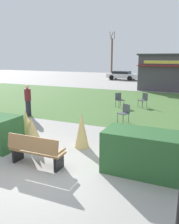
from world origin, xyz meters
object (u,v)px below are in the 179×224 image
Objects in this scene: parked_car_center_slot at (161,76)px; tree_center_bg at (112,57)px; cafe_chair_center at (125,112)px; person_strolling at (28,100)px; park_bench at (36,150)px; parked_car_west_slot at (122,75)px; cafe_chair_west at (144,99)px; cafe_chair_east at (119,99)px.

tree_center_bg reaches higher than parked_car_center_slot.
cafe_chair_center is at bearing -86.94° from parked_car_center_slot.
cafe_chair_center is 0.53× the size of person_strolling.
person_strolling is at bearing -169.92° from cafe_chair_center.
parked_car_west_slot is (-5.35, 26.78, 0.16)m from park_bench.
park_bench is 6.28m from person_strolling.
cafe_chair_west is at bearing -69.24° from parked_car_west_slot.
cafe_chair_west is at bearing -66.18° from tree_center_bg.
park_bench is at bearing -78.70° from parked_car_west_slot.
cafe_chair_west is (1.16, 9.61, 0.05)m from park_bench.
park_bench is 1.92× the size of cafe_chair_center.
parked_car_center_slot reaches higher than cafe_chair_center.
cafe_chair_center is (1.04, 5.67, 0.05)m from park_bench.
parked_car_center_slot is (0.21, 17.71, 0.12)m from cafe_chair_east.
parked_car_west_slot is at bearing 110.76° from cafe_chair_west.
cafe_chair_east is 24.84m from tree_center_bg.
tree_center_bg reaches higher than cafe_chair_east.
person_strolling is 22.37m from parked_car_center_slot.
park_bench is at bearing -89.80° from parked_car_center_slot.
parked_car_west_slot and parked_car_center_slot have the same top height.
cafe_chair_east is 0.21× the size of parked_car_west_slot.
park_bench is 0.24× the size of tree_center_bg.
park_bench is 1.01× the size of person_strolling.
cafe_chair_west is 7.14m from person_strolling.
cafe_chair_west is 1.00× the size of cafe_chair_east.
park_bench is 1.92× the size of cafe_chair_west.
park_bench reaches higher than cafe_chair_west.
parked_car_west_slot is at bearing 179.96° from parked_car_center_slot.
tree_center_bg is (-3.48, 5.46, 2.53)m from parked_car_west_slot.
tree_center_bg reaches higher than person_strolling.
tree_center_bg is at bearing 148.01° from parked_car_center_slot.
tree_center_bg is (-9.99, 22.63, 2.65)m from cafe_chair_west.
cafe_chair_east is at bearing -115.72° from person_strolling.
cafe_chair_west is at bearing 20.32° from cafe_chair_east.
cafe_chair_east is (-1.46, -0.54, 0.00)m from cafe_chair_west.
parked_car_west_slot is (-6.51, 17.18, 0.12)m from cafe_chair_west.
park_bench is 0.39× the size of parked_car_center_slot.
person_strolling is (-3.78, -4.30, 0.33)m from cafe_chair_east.
parked_car_center_slot is at bearing 94.16° from cafe_chair_west.
cafe_chair_west is 0.13× the size of tree_center_bg.
person_strolling is 27.98m from tree_center_bg.
person_strolling is at bearing 130.58° from park_bench.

